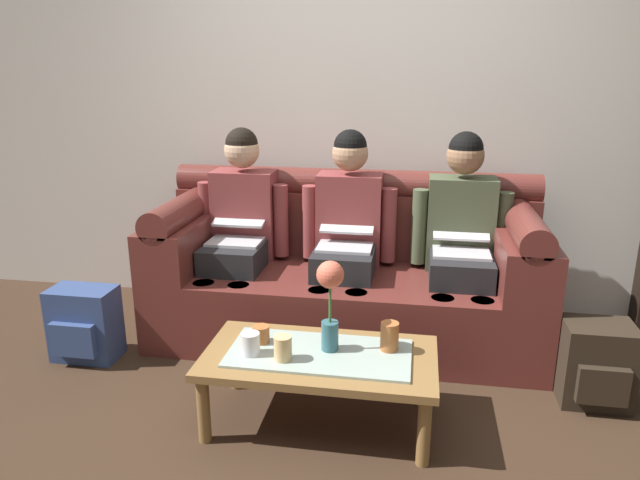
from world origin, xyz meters
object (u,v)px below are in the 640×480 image
object	(u,v)px
person_left	(240,224)
flower_vase	(330,294)
cup_near_right	(261,334)
cup_far_center	(283,348)
coffee_table	(319,362)
backpack_left	(84,324)
cup_far_left	(390,336)
couch	(347,275)
person_right	(461,234)
person_middle	(347,229)
backpack_right	(596,364)
cup_near_left	(250,344)

from	to	relation	value
person_left	flower_vase	world-z (taller)	person_left
cup_near_right	cup_far_center	bearing A→B (deg)	-46.66
coffee_table	cup_near_right	size ratio (longest dim) A/B	13.00
cup_far_center	backpack_left	xyz separation A→B (m)	(-1.24, 0.48, -0.21)
coffee_table	cup_far_center	size ratio (longest dim) A/B	9.52
flower_vase	cup_far_left	bearing A→B (deg)	9.42
couch	coffee_table	size ratio (longest dim) A/B	2.15
coffee_table	cup_far_left	size ratio (longest dim) A/B	7.98
flower_vase	person_right	bearing A→B (deg)	56.64
person_middle	person_right	size ratio (longest dim) A/B	1.00
backpack_right	backpack_left	bearing A→B (deg)	-179.87
couch	person_middle	size ratio (longest dim) A/B	1.82
backpack_left	person_left	bearing A→B (deg)	37.74
person_right	cup_near_right	world-z (taller)	person_right
person_right	backpack_right	xyz separation A→B (m)	(0.63, -0.56, -0.46)
person_middle	couch	bearing A→B (deg)	90.00
cup_far_left	backpack_right	world-z (taller)	cup_far_left
couch	cup_near_right	bearing A→B (deg)	-107.11
couch	cup_far_left	xyz separation A→B (m)	(0.30, -0.88, 0.05)
backpack_left	cup_far_center	bearing A→B (deg)	-21.19
person_right	cup_near_left	size ratio (longest dim) A/B	12.35
cup_near_left	backpack_right	bearing A→B (deg)	16.34
backpack_left	couch	bearing A→B (deg)	22.46
cup_far_left	backpack_left	bearing A→B (deg)	169.54
person_middle	person_right	bearing A→B (deg)	0.01
coffee_table	couch	bearing A→B (deg)	90.00
couch	flower_vase	xyz separation A→B (m)	(0.04, -0.93, 0.25)
person_right	flower_vase	size ratio (longest dim) A/B	2.94
cup_near_right	backpack_right	distance (m)	1.60
person_left	person_middle	size ratio (longest dim) A/B	1.00
person_right	cup_near_right	distance (m)	1.32
person_left	couch	bearing A→B (deg)	0.33
couch	person_left	bearing A→B (deg)	-179.67
flower_vase	cup_far_left	distance (m)	0.33
person_left	cup_far_center	distance (m)	1.19
cup_near_left	person_middle	bearing A→B (deg)	73.89
cup_far_center	couch	bearing A→B (deg)	82.23
person_left	backpack_left	distance (m)	1.03
person_middle	person_left	bearing A→B (deg)	-179.99
flower_vase	cup_near_left	xyz separation A→B (m)	(-0.34, -0.10, -0.22)
cup_near_right	cup_far_center	size ratio (longest dim) A/B	0.73
backpack_left	person_middle	bearing A→B (deg)	22.34
person_left	backpack_right	distance (m)	2.06
person_left	cup_near_right	size ratio (longest dim) A/B	15.37
cup_far_left	backpack_right	bearing A→B (deg)	18.05
flower_vase	backpack_left	world-z (taller)	flower_vase
coffee_table	backpack_right	distance (m)	1.34
person_left	cup_near_left	world-z (taller)	person_left
couch	flower_vase	distance (m)	0.96
backpack_right	cup_far_center	bearing A→B (deg)	-161.08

